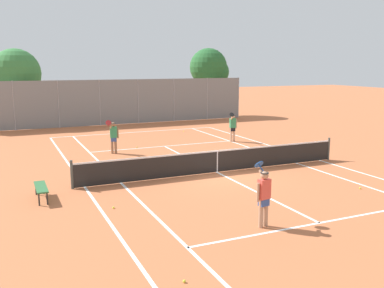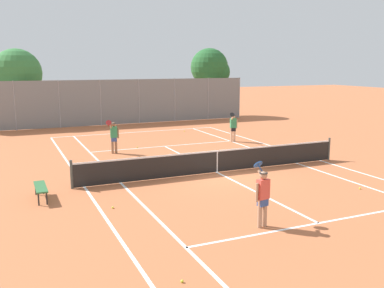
% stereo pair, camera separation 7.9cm
% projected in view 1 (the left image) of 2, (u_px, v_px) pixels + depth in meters
% --- Properties ---
extents(ground_plane, '(120.00, 120.00, 0.00)m').
position_uv_depth(ground_plane, '(217.00, 172.00, 18.01)').
color(ground_plane, '#BC663D').
extents(court_line_markings, '(11.10, 23.90, 0.01)m').
position_uv_depth(court_line_markings, '(217.00, 172.00, 18.01)').
color(court_line_markings, white).
rests_on(court_line_markings, ground).
extents(tennis_net, '(12.00, 0.10, 1.07)m').
position_uv_depth(tennis_net, '(217.00, 161.00, 17.91)').
color(tennis_net, '#474C47').
rests_on(tennis_net, ground).
extents(player_near_side, '(0.58, 0.80, 1.77)m').
position_uv_depth(player_near_side, '(264.00, 195.00, 11.82)').
color(player_near_side, tan).
rests_on(player_near_side, ground).
extents(player_far_left, '(0.76, 0.72, 1.77)m').
position_uv_depth(player_far_left, '(114.00, 136.00, 21.67)').
color(player_far_left, '#936B4C').
rests_on(player_far_left, ground).
extents(player_far_right, '(0.75, 0.72, 1.77)m').
position_uv_depth(player_far_right, '(233.00, 126.00, 25.04)').
color(player_far_right, '#D8A884').
rests_on(player_far_right, ground).
extents(loose_tennis_ball_0, '(0.07, 0.07, 0.07)m').
position_uv_depth(loose_tennis_ball_0, '(113.00, 208.00, 13.48)').
color(loose_tennis_ball_0, '#D1DB33').
rests_on(loose_tennis_ball_0, ground).
extents(loose_tennis_ball_2, '(0.07, 0.07, 0.07)m').
position_uv_depth(loose_tennis_ball_2, '(184.00, 131.00, 28.91)').
color(loose_tennis_ball_2, '#D1DB33').
rests_on(loose_tennis_ball_2, ground).
extents(loose_tennis_ball_3, '(0.07, 0.07, 0.07)m').
position_uv_depth(loose_tennis_ball_3, '(137.00, 147.00, 23.31)').
color(loose_tennis_ball_3, '#D1DB33').
rests_on(loose_tennis_ball_3, ground).
extents(loose_tennis_ball_4, '(0.07, 0.07, 0.07)m').
position_uv_depth(loose_tennis_ball_4, '(184.00, 281.00, 8.90)').
color(loose_tennis_ball_4, '#D1DB33').
rests_on(loose_tennis_ball_4, ground).
extents(loose_tennis_ball_5, '(0.07, 0.07, 0.07)m').
position_uv_depth(loose_tennis_ball_5, '(360.00, 188.00, 15.60)').
color(loose_tennis_ball_5, '#D1DB33').
rests_on(loose_tennis_ball_5, ground).
extents(courtside_bench, '(0.36, 1.50, 0.47)m').
position_uv_depth(courtside_bench, '(41.00, 188.00, 14.31)').
color(courtside_bench, '#2D6638').
rests_on(courtside_bench, ground).
extents(back_fence, '(20.68, 0.08, 3.40)m').
position_uv_depth(back_fence, '(119.00, 102.00, 32.13)').
color(back_fence, gray).
rests_on(back_fence, ground).
extents(tree_behind_left, '(3.58, 3.58, 5.63)m').
position_uv_depth(tree_behind_left, '(14.00, 75.00, 31.11)').
color(tree_behind_left, brown).
rests_on(tree_behind_left, ground).
extents(tree_behind_right, '(3.39, 3.27, 5.88)m').
position_uv_depth(tree_behind_right, '(210.00, 69.00, 37.34)').
color(tree_behind_right, brown).
rests_on(tree_behind_right, ground).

